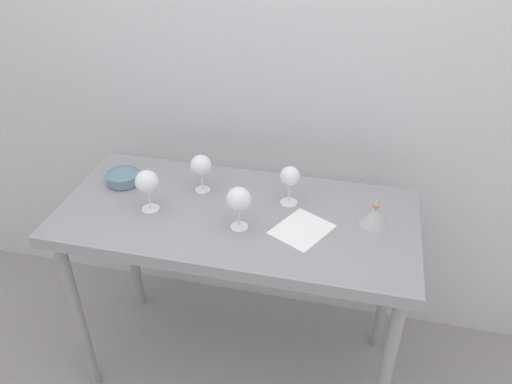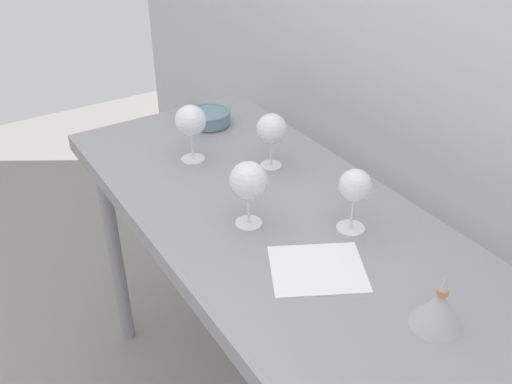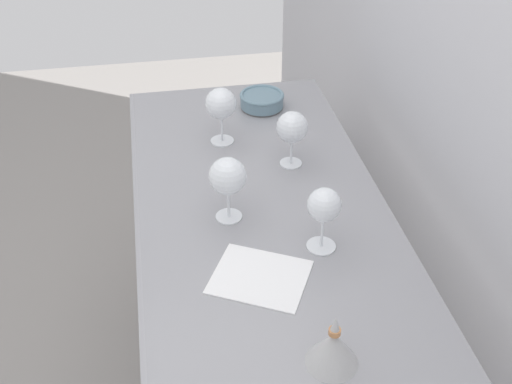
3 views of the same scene
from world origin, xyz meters
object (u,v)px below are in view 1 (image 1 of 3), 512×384
object	(u,v)px
wine_glass_near_center	(239,200)
tasting_bowl	(123,177)
wine_glass_near_left	(147,183)
wine_glass_far_left	(201,166)
decanter_funnel	(375,216)
wine_glass_far_right	(290,178)
tasting_sheet_upper	(302,229)

from	to	relation	value
wine_glass_near_center	tasting_bowl	world-z (taller)	wine_glass_near_center
wine_glass_near_left	wine_glass_near_center	world-z (taller)	same
wine_glass_near_center	wine_glass_far_left	bearing A→B (deg)	135.55
wine_glass_near_center	decanter_funnel	xyz separation A→B (m)	(0.49, 0.13, -0.08)
wine_glass_far_right	decanter_funnel	bearing A→B (deg)	-11.58
wine_glass_far_left	tasting_sheet_upper	bearing A→B (deg)	-21.16
wine_glass_far_right	wine_glass_near_left	distance (m)	0.55
wine_glass_near_center	tasting_bowl	size ratio (longest dim) A/B	1.19
wine_glass_far_left	tasting_bowl	bearing A→B (deg)	-176.86
wine_glass_far_left	wine_glass_near_center	world-z (taller)	wine_glass_near_center
wine_glass_far_left	tasting_bowl	size ratio (longest dim) A/B	1.14
wine_glass_far_left	wine_glass_near_left	size ratio (longest dim) A/B	0.95
tasting_bowl	wine_glass_far_left	bearing A→B (deg)	3.14
wine_glass_far_left	tasting_sheet_upper	world-z (taller)	wine_glass_far_left
tasting_sheet_upper	tasting_bowl	bearing A→B (deg)	-163.14
wine_glass_far_right	wine_glass_near_left	size ratio (longest dim) A/B	0.95
tasting_sheet_upper	tasting_bowl	distance (m)	0.81
wine_glass_far_right	wine_glass_near_center	bearing A→B (deg)	-127.33
wine_glass_far_left	wine_glass_near_center	bearing A→B (deg)	-44.45
tasting_sheet_upper	decanter_funnel	size ratio (longest dim) A/B	1.71
wine_glass_near_center	tasting_sheet_upper	size ratio (longest dim) A/B	0.83
wine_glass_near_left	wine_glass_near_center	bearing A→B (deg)	-5.11
wine_glass_near_left	tasting_bowl	bearing A→B (deg)	140.24
wine_glass_near_left	tasting_bowl	world-z (taller)	wine_glass_near_left
wine_glass_near_left	wine_glass_far_left	bearing A→B (deg)	48.27
wine_glass_far_right	tasting_bowl	bearing A→B (deg)	-179.18
wine_glass_far_left	tasting_bowl	distance (m)	0.36
wine_glass_far_right	tasting_bowl	xyz separation A→B (m)	(-0.71, -0.01, -0.09)
wine_glass_near_center	wine_glass_near_left	bearing A→B (deg)	174.89
wine_glass_far_left	wine_glass_near_center	xyz separation A→B (m)	(0.21, -0.21, 0.01)
tasting_sheet_upper	wine_glass_near_left	bearing A→B (deg)	-151.79
wine_glass_near_center	tasting_sheet_upper	distance (m)	0.26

